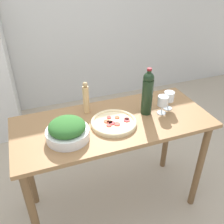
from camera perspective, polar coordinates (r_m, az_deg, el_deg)
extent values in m
plane|color=#BCAD93|center=(2.48, 0.27, -19.75)|extent=(14.00, 14.00, 0.00)
cube|color=silver|center=(3.55, -12.07, 21.01)|extent=(6.40, 0.06, 2.60)
cube|color=olive|center=(1.86, 0.34, -2.46)|extent=(1.47, 0.64, 0.03)
cylinder|color=brown|center=(1.92, -17.38, -22.07)|extent=(0.06, 0.06, 0.88)
cylinder|color=brown|center=(2.27, 19.30, -11.94)|extent=(0.06, 0.06, 0.88)
cylinder|color=brown|center=(2.27, -18.66, -11.75)|extent=(0.06, 0.06, 0.88)
cylinder|color=brown|center=(2.57, 12.46, -4.70)|extent=(0.06, 0.06, 0.88)
cylinder|color=black|center=(1.89, 8.02, 3.40)|extent=(0.08, 0.08, 0.28)
sphere|color=black|center=(1.82, 8.40, 7.76)|extent=(0.08, 0.08, 0.08)
cylinder|color=black|center=(1.81, 8.47, 8.57)|extent=(0.03, 0.03, 0.06)
cylinder|color=maroon|center=(1.79, 8.56, 9.62)|extent=(0.03, 0.03, 0.02)
cylinder|color=silver|center=(1.98, 11.22, -0.15)|extent=(0.07, 0.07, 0.00)
cylinder|color=silver|center=(1.96, 11.33, 0.73)|extent=(0.01, 0.01, 0.07)
cylinder|color=white|center=(1.92, 11.55, 2.54)|extent=(0.08, 0.08, 0.08)
cylinder|color=maroon|center=(1.94, 11.45, 1.72)|extent=(0.07, 0.07, 0.01)
cylinder|color=silver|center=(2.05, 12.56, 0.88)|extent=(0.07, 0.07, 0.00)
cylinder|color=silver|center=(2.03, 12.67, 1.74)|extent=(0.01, 0.01, 0.07)
cylinder|color=white|center=(1.99, 12.91, 3.50)|extent=(0.08, 0.08, 0.08)
cylinder|color=maroon|center=(2.01, 12.81, 2.73)|extent=(0.07, 0.07, 0.01)
cylinder|color=tan|center=(1.91, -5.95, 2.82)|extent=(0.05, 0.05, 0.22)
sphere|color=tan|center=(1.85, -6.18, 6.26)|extent=(0.04, 0.04, 0.04)
cylinder|color=white|center=(1.69, -10.07, -4.99)|extent=(0.29, 0.29, 0.07)
ellipsoid|color=#2D6628|center=(1.65, -10.26, -3.32)|extent=(0.25, 0.25, 0.10)
cylinder|color=beige|center=(1.81, 0.41, -2.58)|extent=(0.33, 0.33, 0.02)
torus|color=beige|center=(1.80, 0.41, -2.30)|extent=(0.33, 0.33, 0.02)
cylinder|color=red|center=(1.78, 1.16, -2.76)|extent=(0.04, 0.04, 0.01)
cylinder|color=red|center=(1.77, -0.69, -3.04)|extent=(0.04, 0.04, 0.01)
cylinder|color=red|center=(1.85, 1.17, -1.23)|extent=(0.03, 0.03, 0.01)
cylinder|color=red|center=(1.83, 3.41, -1.87)|extent=(0.05, 0.05, 0.01)
cylinder|color=#C0342D|center=(1.84, 3.40, -1.54)|extent=(0.04, 0.04, 0.01)
cylinder|color=red|center=(1.81, -1.25, -2.15)|extent=(0.04, 0.04, 0.01)
cylinder|color=red|center=(1.85, -0.68, -1.24)|extent=(0.03, 0.03, 0.01)
cylinder|color=red|center=(1.79, -0.04, -2.53)|extent=(0.05, 0.05, 0.01)
cylinder|color=red|center=(1.80, -0.52, -2.34)|extent=(0.04, 0.04, 0.01)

